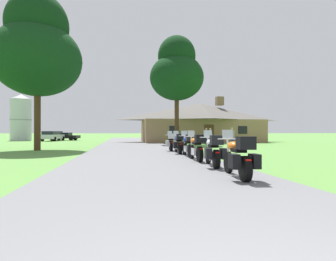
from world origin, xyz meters
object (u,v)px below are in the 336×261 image
motorcycle_blue_farthest_in_row (171,142)px  parked_silver_suv_far_left (53,136)px  motorcycle_orange_nearest_to_camera (239,158)px  bystander_gray_shirt_by_tree (232,136)px  bystander_gray_shirt_beside_signpost (206,135)px  bystander_tan_shirt_near_lodge (210,135)px  metal_silo_distant (21,117)px  tree_left_near (38,50)px  motorcycle_white_second_in_row (213,151)px  motorcycle_blue_fourth_in_row (188,145)px  tree_by_lodge_front (177,71)px  parked_black_sedan_far_left (65,136)px  motorcycle_orange_third_in_row (196,148)px  motorcycle_blue_fifth_in_row (179,144)px

motorcycle_blue_farthest_in_row → parked_silver_suv_far_left: 26.67m
motorcycle_orange_nearest_to_camera → bystander_gray_shirt_by_tree: (6.59, 16.25, 0.34)m
motorcycle_blue_farthest_in_row → bystander_gray_shirt_beside_signpost: size_ratio=1.24×
bystander_tan_shirt_near_lodge → metal_silo_distant: bearing=-126.0°
tree_left_near → parked_silver_suv_far_left: tree_left_near is taller
motorcycle_white_second_in_row → motorcycle_orange_nearest_to_camera: bearing=-85.6°
bystander_gray_shirt_beside_signpost → motorcycle_blue_fourth_in_row: bearing=4.2°
bystander_gray_shirt_beside_signpost → tree_by_lodge_front: 7.12m
tree_by_lodge_front → parked_black_sedan_far_left: size_ratio=2.45×
bystander_gray_shirt_beside_signpost → parked_black_sedan_far_left: bearing=-109.6°
motorcycle_white_second_in_row → parked_silver_suv_far_left: 34.28m
motorcycle_orange_third_in_row → motorcycle_blue_fifth_in_row: 4.01m
motorcycle_white_second_in_row → motorcycle_orange_third_in_row: 2.08m
bystander_gray_shirt_beside_signpost → metal_silo_distant: metal_silo_distant is taller
motorcycle_blue_farthest_in_row → motorcycle_white_second_in_row: bearing=-83.7°
motorcycle_white_second_in_row → parked_black_sedan_far_left: bearing=116.3°
motorcycle_orange_nearest_to_camera → parked_black_sedan_far_left: bearing=113.2°
motorcycle_blue_farthest_in_row → tree_by_lodge_front: size_ratio=0.19×
motorcycle_white_second_in_row → tree_left_near: (-9.08, 11.10, 6.48)m
motorcycle_white_second_in_row → tree_by_lodge_front: tree_by_lodge_front is taller
motorcycle_orange_third_in_row → metal_silo_distant: bearing=120.2°
parked_black_sedan_far_left → motorcycle_blue_farthest_in_row: bearing=-143.7°
motorcycle_blue_farthest_in_row → parked_black_sedan_far_left: 28.64m
tree_left_near → tree_by_lodge_front: tree_left_near is taller
motorcycle_blue_fourth_in_row → bystander_gray_shirt_by_tree: bystander_gray_shirt_by_tree is taller
tree_by_lodge_front → parked_black_sedan_far_left: (-14.17, 16.77, -6.77)m
motorcycle_white_second_in_row → bystander_gray_shirt_by_tree: 15.30m
motorcycle_orange_third_in_row → parked_silver_suv_far_left: size_ratio=0.43×
metal_silo_distant → parked_silver_suv_far_left: (5.42, -3.37, -2.72)m
motorcycle_blue_farthest_in_row → motorcycle_blue_fifth_in_row: bearing=-82.8°
motorcycle_blue_fifth_in_row → bystander_tan_shirt_near_lodge: (5.62, 11.36, 0.34)m
motorcycle_orange_third_in_row → motorcycle_blue_farthest_in_row: (0.01, 6.34, -0.01)m
bystander_gray_shirt_beside_signpost → motorcycle_orange_third_in_row: bearing=6.4°
motorcycle_white_second_in_row → bystander_gray_shirt_by_tree: size_ratio=1.23×
motorcycle_blue_farthest_in_row → parked_black_sedan_far_left: motorcycle_blue_farthest_in_row is taller
tree_by_lodge_front → bystander_gray_shirt_beside_signpost: bearing=-5.6°
motorcycle_blue_fourth_in_row → bystander_tan_shirt_near_lodge: bystander_tan_shirt_near_lodge is taller
bystander_gray_shirt_beside_signpost → parked_silver_suv_far_left: bystander_gray_shirt_beside_signpost is taller
bystander_gray_shirt_by_tree → tree_by_lodge_front: size_ratio=0.15×
bystander_gray_shirt_by_tree → tree_by_lodge_front: (-4.28, 3.82, 6.46)m
bystander_tan_shirt_near_lodge → parked_black_sedan_far_left: (-17.61, 17.00, -0.31)m
motorcycle_orange_nearest_to_camera → motorcycle_blue_farthest_in_row: (0.08, 10.82, 0.00)m
motorcycle_orange_third_in_row → motorcycle_blue_farthest_in_row: size_ratio=1.00×
tree_by_lodge_front → metal_silo_distant: 27.28m
parked_black_sedan_far_left → bystander_gray_shirt_beside_signpost: bearing=-123.2°
tree_by_lodge_front → tree_left_near: bearing=-149.7°
tree_left_near → tree_by_lodge_front: bearing=30.3°
motorcycle_orange_third_in_row → bystander_gray_shirt_beside_signpost: bystander_gray_shirt_beside_signpost is taller
motorcycle_orange_nearest_to_camera → tree_by_lodge_front: size_ratio=0.19×
motorcycle_orange_nearest_to_camera → parked_silver_suv_far_left: 36.47m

